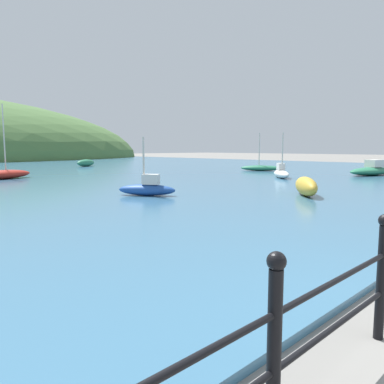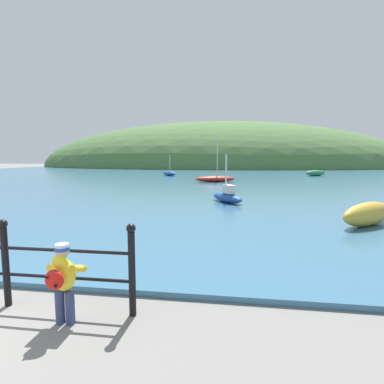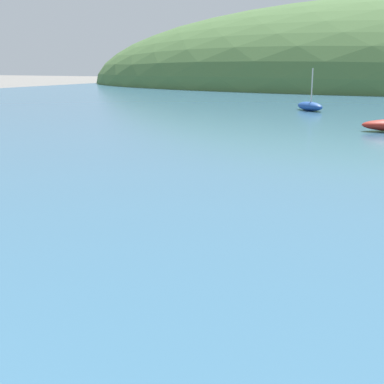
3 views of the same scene
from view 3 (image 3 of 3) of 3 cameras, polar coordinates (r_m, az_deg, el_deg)
water at (r=32.06m, az=18.22°, el=8.19°), size 80.00×60.00×0.10m
boat_mid_harbor at (r=30.89m, az=12.46°, el=8.94°), size 2.17×2.19×2.33m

